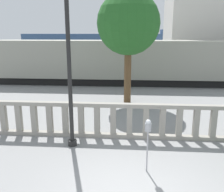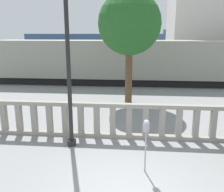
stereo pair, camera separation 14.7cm
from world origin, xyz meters
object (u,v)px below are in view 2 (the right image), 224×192
parking_meter (146,130)px  train_near (152,61)px  train_far (106,46)px  tree_left (130,24)px  lamppost (67,31)px

parking_meter → train_near: 12.52m
parking_meter → train_far: bearing=98.6°
train_far → tree_left: size_ratio=3.89×
lamppost → parking_meter: (2.46, -1.46, -2.58)m
lamppost → train_near: 11.70m
parking_meter → tree_left: 7.84m
parking_meter → tree_left: size_ratio=0.26×
lamppost → train_near: size_ratio=0.28×
parking_meter → train_far: (-4.68, 30.81, 0.68)m
parking_meter → train_near: size_ratio=0.07×
lamppost → parking_meter: 3.86m
train_near → tree_left: 6.04m
lamppost → tree_left: size_ratio=1.11×
train_near → train_far: (-5.57, 18.34, 0.20)m
train_near → lamppost: bearing=-106.9°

